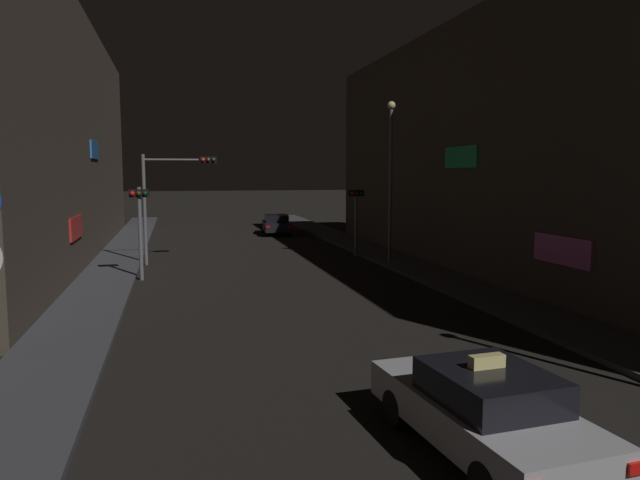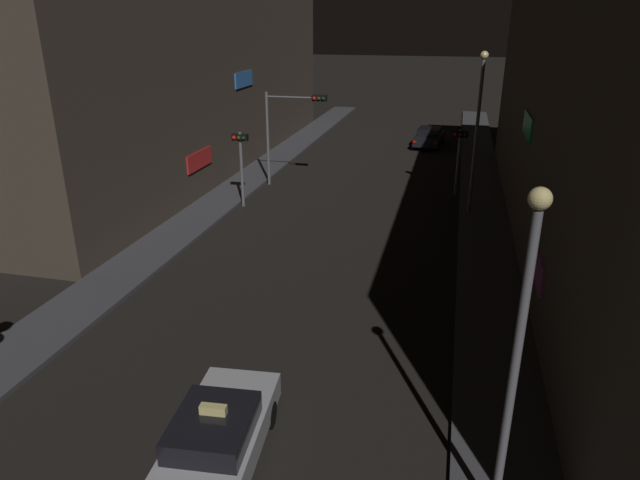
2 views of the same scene
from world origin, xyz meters
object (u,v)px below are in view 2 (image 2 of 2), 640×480
at_px(taxi, 217,438).
at_px(street_lamp_far_block, 478,121).
at_px(traffic_light_left_kerb, 241,154).
at_px(traffic_light_overhead, 289,120).
at_px(far_car, 429,137).
at_px(street_lamp_near_block, 519,340).
at_px(traffic_light_right_kerb, 459,148).

height_order(taxi, street_lamp_far_block, street_lamp_far_block).
height_order(traffic_light_left_kerb, street_lamp_far_block, street_lamp_far_block).
bearing_deg(traffic_light_overhead, street_lamp_far_block, -15.85).
bearing_deg(far_car, street_lamp_far_block, -79.62).
relative_size(far_car, traffic_light_left_kerb, 1.21).
height_order(taxi, far_car, taxi).
xyz_separation_m(street_lamp_near_block, street_lamp_far_block, (-0.39, 18.61, 0.53)).
height_order(taxi, street_lamp_near_block, street_lamp_near_block).
distance_m(taxi, traffic_light_right_kerb, 22.27).
distance_m(traffic_light_left_kerb, street_lamp_near_block, 20.84).
height_order(traffic_light_overhead, street_lamp_far_block, street_lamp_far_block).
height_order(taxi, traffic_light_overhead, traffic_light_overhead).
xyz_separation_m(far_car, traffic_light_left_kerb, (-8.42, -16.88, 1.99)).
relative_size(traffic_light_overhead, street_lamp_near_block, 0.80).
bearing_deg(far_car, traffic_light_right_kerb, -80.11).
height_order(traffic_light_left_kerb, street_lamp_near_block, street_lamp_near_block).
distance_m(traffic_light_overhead, traffic_light_right_kerb, 9.37).
relative_size(traffic_light_overhead, traffic_light_right_kerb, 1.47).
relative_size(taxi, traffic_light_right_kerb, 1.28).
xyz_separation_m(taxi, traffic_light_left_kerb, (-5.94, 17.15, 1.99)).
height_order(traffic_light_overhead, traffic_light_right_kerb, traffic_light_overhead).
xyz_separation_m(far_car, street_lamp_far_block, (2.84, -15.50, 3.82)).
height_order(taxi, traffic_light_right_kerb, traffic_light_right_kerb).
bearing_deg(street_lamp_near_block, taxi, 179.10).
relative_size(far_car, traffic_light_right_kerb, 1.28).
bearing_deg(taxi, street_lamp_near_block, -0.90).
distance_m(taxi, street_lamp_near_block, 6.59).
bearing_deg(traffic_light_left_kerb, traffic_light_right_kerb, 23.36).
bearing_deg(traffic_light_left_kerb, far_car, 63.50).
relative_size(taxi, far_car, 1.00).
bearing_deg(traffic_light_overhead, street_lamp_near_block, -64.20).
bearing_deg(traffic_light_overhead, traffic_light_right_kerb, 2.19).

